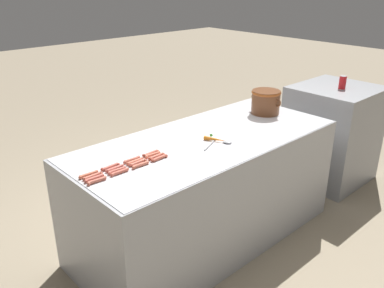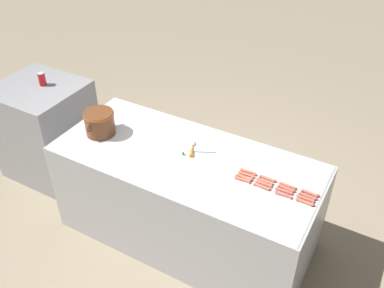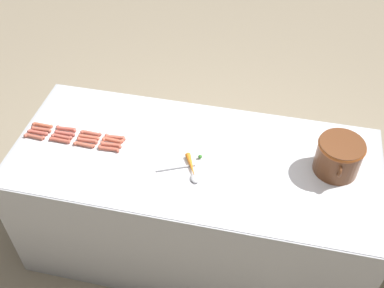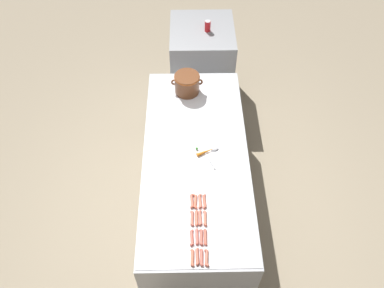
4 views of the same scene
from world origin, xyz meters
name	(u,v)px [view 2 (image 2 of 4)]	position (x,y,z in m)	size (l,w,h in m)	color
ground_plane	(187,234)	(0.00, 0.00, 0.00)	(20.00, 20.00, 0.00)	gray
griddle_counter	(187,198)	(0.00, 0.00, 0.44)	(0.92, 2.11, 0.87)	#ADAFB5
back_cabinet	(47,130)	(0.11, 1.68, 0.49)	(0.73, 0.78, 0.98)	#939599
hot_dog_0	(305,202)	(-0.04, -0.95, 0.88)	(0.03, 0.13, 0.02)	#CB6548
hot_dog_1	(283,195)	(-0.05, -0.80, 0.88)	(0.03, 0.13, 0.02)	#C95D4D
hot_dog_2	(262,187)	(-0.04, -0.64, 0.88)	(0.03, 0.13, 0.02)	#C46350
hot_dog_3	(242,179)	(-0.04, -0.49, 0.88)	(0.03, 0.13, 0.02)	#C4614C
hot_dog_4	(305,198)	(-0.01, -0.95, 0.88)	(0.03, 0.13, 0.02)	#C1624D
hot_dog_5	(284,191)	(-0.01, -0.79, 0.88)	(0.02, 0.13, 0.02)	#C45D51
hot_dog_6	(264,184)	(-0.01, -0.64, 0.88)	(0.02, 0.13, 0.02)	#CD664D
hot_dog_7	(244,177)	(-0.01, -0.49, 0.88)	(0.03, 0.13, 0.02)	#CE654A
hot_dog_8	(308,196)	(0.02, -0.95, 0.88)	(0.03, 0.13, 0.02)	#C45D4E
hot_dog_9	(286,188)	(0.02, -0.80, 0.88)	(0.03, 0.13, 0.02)	#C05D4E
hot_dog_10	(265,181)	(0.02, -0.64, 0.88)	(0.03, 0.13, 0.02)	#C96451
hot_dog_11	(246,174)	(0.02, -0.49, 0.88)	(0.03, 0.13, 0.02)	#C5634D
hot_dog_12	(310,193)	(0.06, -0.96, 0.88)	(0.03, 0.13, 0.02)	#C1634E
hot_dog_13	(288,186)	(0.05, -0.80, 0.88)	(0.03, 0.13, 0.02)	#C35A47
hot_dog_14	(268,179)	(0.06, -0.64, 0.88)	(0.03, 0.13, 0.02)	#C8654D
hot_dog_15	(248,172)	(0.06, -0.49, 0.88)	(0.03, 0.13, 0.02)	#C65D47
bean_pot	(100,122)	(-0.07, 0.78, 0.98)	(0.31, 0.25, 0.20)	brown
serving_spoon	(196,146)	(0.15, 0.00, 0.88)	(0.15, 0.26, 0.02)	#B7B7BC
carrot	(191,150)	(0.08, 0.00, 0.89)	(0.17, 0.10, 0.03)	orange
soda_can	(42,79)	(0.17, 1.64, 1.04)	(0.07, 0.07, 0.13)	red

